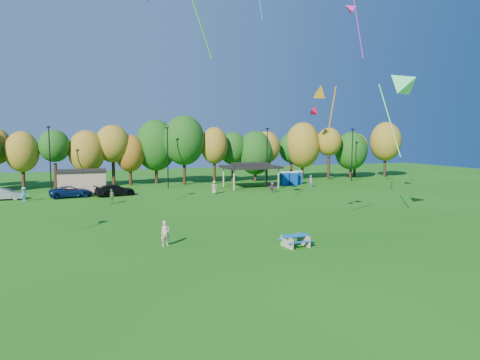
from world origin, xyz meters
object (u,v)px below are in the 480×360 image
object	(u,v)px
porta_potties	(292,178)
picnic_table	(295,240)
kite_flyer	(165,233)
car_b	(5,194)
car_c	(71,192)
car_d	(115,190)

from	to	relation	value
porta_potties	picnic_table	xyz separation A→B (m)	(-17.14, -34.94, -0.62)
kite_flyer	car_b	size ratio (longest dim) A/B	0.42
picnic_table	car_b	distance (m)	39.46
kite_flyer	picnic_table	bearing A→B (deg)	-29.33
car_c	car_d	distance (m)	5.38
kite_flyer	car_c	xyz separation A→B (m)	(-7.16, 28.32, -0.18)
porta_potties	picnic_table	distance (m)	38.93
car_b	car_c	bearing A→B (deg)	-90.37
porta_potties	kite_flyer	distance (m)	40.79
picnic_table	car_b	bearing A→B (deg)	120.63
car_c	porta_potties	bearing A→B (deg)	-92.41
porta_potties	car_c	bearing A→B (deg)	-174.20
kite_flyer	car_c	distance (m)	29.21
car_b	car_d	bearing A→B (deg)	-91.44
kite_flyer	car_c	bearing A→B (deg)	95.81
porta_potties	car_c	xyz separation A→B (m)	(-32.88, -3.34, -0.38)
picnic_table	car_c	bearing A→B (deg)	111.02
kite_flyer	porta_potties	bearing A→B (deg)	42.52
car_b	car_c	distance (m)	7.51
porta_potties	car_d	bearing A→B (deg)	-172.18
picnic_table	car_c	xyz separation A→B (m)	(-15.74, 31.61, 0.24)
kite_flyer	car_c	world-z (taller)	kite_flyer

